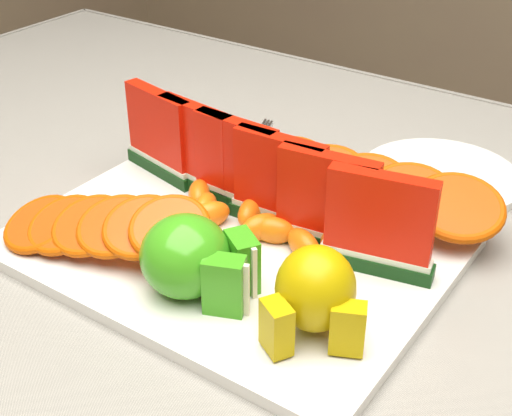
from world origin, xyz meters
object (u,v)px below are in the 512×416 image
platter (232,246)px  apple_cluster (194,259)px  side_plate (440,176)px  pear_cluster (315,293)px  fork (229,150)px

platter → apple_cluster: size_ratio=3.71×
platter → side_plate: size_ratio=1.81×
platter → side_plate: (0.11, 0.25, -0.00)m
pear_cluster → fork: bearing=137.7°
pear_cluster → side_plate: pear_cluster is taller
apple_cluster → platter: bearing=103.5°
apple_cluster → side_plate: size_ratio=0.49×
side_plate → fork: bearing=-162.0°
pear_cluster → apple_cluster: bearing=-173.8°
platter → fork: platter is taller
side_plate → fork: (-0.24, -0.08, -0.00)m
side_plate → platter: bearing=-114.1°
apple_cluster → pear_cluster: (0.11, 0.01, 0.01)m
platter → pear_cluster: (0.13, -0.07, 0.04)m
side_plate → fork: 0.25m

